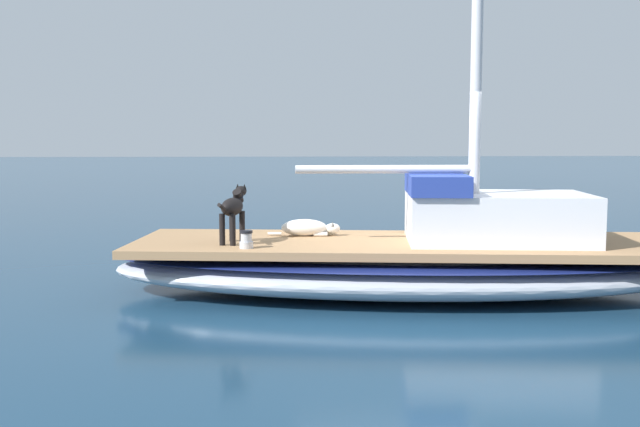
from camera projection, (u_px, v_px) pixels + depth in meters
ground_plane at (399, 293)px, 9.38m from camera, size 120.00×120.00×0.00m
sailboat_main at (400, 266)px, 9.34m from camera, size 3.33×7.48×0.66m
cabin_house at (491, 214)px, 9.20m from camera, size 1.65×2.37×0.84m
dog_white at (307, 228)px, 9.76m from camera, size 0.29×0.95×0.22m
dog_black at (233, 209)px, 9.10m from camera, size 0.92×0.36×0.70m
deck_winch at (246, 240)px, 8.69m from camera, size 0.16×0.16×0.21m
coiled_rope at (323, 233)px, 9.92m from camera, size 0.32×0.32×0.04m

